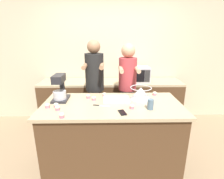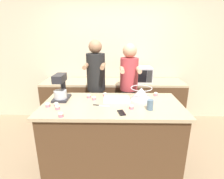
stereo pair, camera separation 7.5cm
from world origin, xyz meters
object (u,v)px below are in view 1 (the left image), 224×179
Objects in this scene: person_right at (127,91)px; cupcake_6 at (58,108)px; baking_tray at (116,99)px; cupcake_5 at (56,105)px; mixing_bowl at (141,93)px; person_left at (95,90)px; microwave_oven at (137,74)px; cupcake_8 at (88,96)px; cupcake_3 at (132,106)px; cupcake_1 at (62,115)px; cupcake_0 at (47,106)px; cupcake_4 at (155,93)px; cupcake_7 at (104,94)px; stand_mixer at (60,89)px; cupcake_2 at (94,98)px; knife at (100,106)px; cell_phone at (122,112)px; drinking_glass at (150,104)px.

person_right reaches higher than cupcake_6.
cupcake_5 is at bearing -163.12° from baking_tray.
person_right reaches higher than mixing_bowl.
person_left is 3.60× the size of microwave_oven.
person_left is 29.66× the size of cupcake_8.
mixing_bowl is at bearing 64.47° from cupcake_3.
cupcake_0 is at bearing 131.79° from cupcake_1.
cupcake_0 is 1.00× the size of cupcake_5.
person_left is 29.66× the size of cupcake_4.
person_left is 29.66× the size of cupcake_7.
stand_mixer reaches higher than baking_tray.
cupcake_2 is 0.57m from cupcake_3.
cupcake_7 is at bearing 127.56° from cupcake_3.
cupcake_1 is at bearing -109.89° from cupcake_8.
cupcake_2 is at bearing 116.44° from knife.
microwave_oven is at bearing 48.74° from cupcake_5.
cupcake_3 reaches higher than baking_tray.
cupcake_4 is at bearing 50.44° from cupcake_3.
person_left is 11.09× the size of cell_phone.
microwave_oven reaches higher than cupcake_4.
knife is at bearing 166.23° from cupcake_3.
microwave_oven reaches higher than cupcake_5.
drinking_glass is 2.18× the size of cupcake_4.
cupcake_4 is at bearing -21.92° from person_left.
cupcake_7 is at bearing -122.02° from microwave_oven.
cupcake_2 is (-0.36, 0.41, 0.02)m from cell_phone.
cupcake_8 is (-0.60, -0.47, 0.07)m from person_right.
cupcake_1 and cupcake_8 have the same top height.
drinking_glass is at bearing -5.12° from cupcake_3.
cupcake_4 is 0.74m from cupcake_7.
drinking_glass reaches higher than knife.
cupcake_8 is (0.32, 0.40, 0.00)m from cupcake_6.
cupcake_4 is at bearing -44.90° from person_right.
cupcake_8 is (0.37, 0.06, -0.13)m from stand_mixer.
cupcake_4 and cupcake_5 have the same top height.
drinking_glass is 2.18× the size of cupcake_6.
cupcake_6 and cupcake_8 have the same top height.
baking_tray is 0.78m from cupcake_6.
person_left is 7.96× the size of knife.
drinking_glass is at bearing -38.15° from baking_tray.
mixing_bowl is 0.61m from knife.
microwave_oven is 1.38m from cupcake_2.
cupcake_1 is 0.81m from cupcake_7.
person_right reaches higher than cupcake_8.
cupcake_3 is 1.00× the size of cupcake_4.
baking_tray is at bearing -43.23° from cupcake_7.
cupcake_0 is at bearing -155.64° from cupcake_2.
cell_phone is at bearing -27.92° from stand_mixer.
mixing_bowl is 0.74m from cupcake_8.
mixing_bowl is (0.67, -0.51, 0.11)m from person_left.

